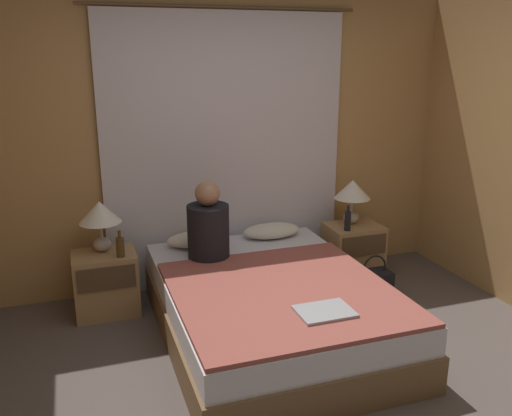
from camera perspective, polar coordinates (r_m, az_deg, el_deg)
ground_plane at (r=3.52m, az=6.15°, el=-19.01°), size 16.00×16.00×0.00m
wall_back at (r=4.76m, az=-3.34°, el=6.79°), size 4.23×0.06×2.50m
curtain_panel at (r=4.71m, az=-3.12°, el=5.91°), size 2.32×0.02×2.38m
bed at (r=4.02m, az=1.48°, el=-10.46°), size 1.52×2.08×0.44m
nightstand_left at (r=4.50m, az=-15.51°, el=-7.63°), size 0.49×0.39×0.50m
nightstand_right at (r=5.09m, az=10.17°, el=-4.48°), size 0.49×0.39×0.50m
lamp_left at (r=4.38m, az=-16.10°, el=-0.76°), size 0.33×0.33×0.41m
lamp_right at (r=4.98m, az=10.11°, el=1.63°), size 0.33×0.33×0.41m
pillow_left at (r=4.59m, az=-6.20°, el=-3.26°), size 0.51×0.28×0.12m
pillow_right at (r=4.77m, az=1.65°, el=-2.41°), size 0.51×0.28×0.12m
blanket_on_bed at (r=3.70m, az=2.92°, el=-8.83°), size 1.46×1.51×0.03m
person_left_in_bed at (r=4.22m, az=-5.05°, el=-2.07°), size 0.33×0.33×0.64m
beer_bottle_on_left_stand at (r=4.29m, az=-14.10°, el=-3.96°), size 0.06×0.06×0.21m
beer_bottle_on_right_stand at (r=4.83m, az=9.63°, el=-1.29°), size 0.06×0.06×0.23m
laptop_on_bed at (r=3.42m, az=7.23°, el=-10.75°), size 0.34×0.26×0.02m
handbag_on_floor at (r=4.79m, az=12.26°, el=-7.68°), size 0.29×0.19×0.37m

